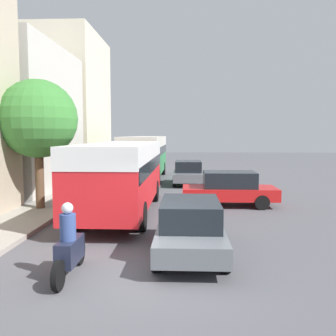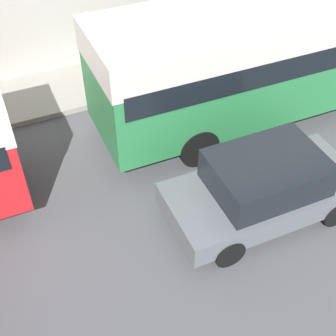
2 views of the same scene
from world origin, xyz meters
name	(u,v)px [view 1 (image 1 of 2)]	position (x,y,z in m)	size (l,w,h in m)	color
ground_plane	(147,273)	(0.00, 0.00, 0.00)	(120.00, 120.00, 0.00)	#515156
building_midblock	(18,119)	(-8.81, 12.88, 4.12)	(5.23, 8.93, 8.24)	beige
building_far_terrace	(69,105)	(-8.83, 22.70, 5.69)	(5.25, 8.85, 11.37)	beige
bus_lead	(122,168)	(-1.70, 6.63, 1.88)	(2.57, 9.22, 2.88)	red
bus_following	(145,152)	(-2.00, 18.36, 2.01)	(2.55, 10.40, 3.10)	#2D8447
motorcycle_behind_lead	(69,247)	(-1.72, -0.33, 0.68)	(0.38, 2.24, 1.73)	#1E2338
car_crossing	(188,172)	(1.10, 15.67, 0.79)	(1.95, 4.06, 1.54)	slate
car_far_curb	(190,226)	(1.04, 1.45, 0.76)	(1.84, 4.31, 1.47)	slate
car_distant	(229,188)	(2.90, 8.44, 0.80)	(4.22, 1.96, 1.56)	red
pedestrian_walking_away	(106,167)	(-4.56, 16.82, 1.04)	(0.41, 0.41, 1.75)	#232838
street_tree	(38,119)	(-5.21, 6.83, 3.86)	(3.25, 3.25, 5.36)	brown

